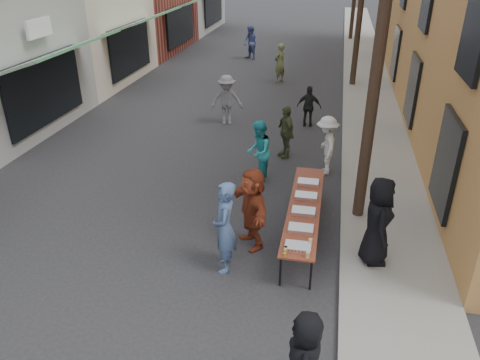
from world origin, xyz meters
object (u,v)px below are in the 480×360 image
at_px(server, 378,221).
at_px(catering_tray_sausage, 298,247).
at_px(serving_table, 304,208).
at_px(utility_pole_near, 383,25).
at_px(guest_front_c, 258,152).

bearing_deg(server, catering_tray_sausage, 113.59).
relative_size(catering_tray_sausage, server, 0.27).
xyz_separation_m(catering_tray_sausage, server, (1.49, 0.84, 0.25)).
bearing_deg(serving_table, catering_tray_sausage, -90.00).
relative_size(utility_pole_near, serving_table, 2.25).
height_order(utility_pole_near, guest_front_c, utility_pole_near).
bearing_deg(utility_pole_near, guest_front_c, 151.39).
bearing_deg(guest_front_c, catering_tray_sausage, 17.69).
bearing_deg(serving_table, guest_front_c, 120.15).
height_order(utility_pole_near, serving_table, utility_pole_near).
xyz_separation_m(guest_front_c, server, (2.95, -3.31, 0.16)).
distance_m(serving_table, server, 1.73).
height_order(catering_tray_sausage, guest_front_c, guest_front_c).
height_order(guest_front_c, server, server).
relative_size(serving_table, catering_tray_sausage, 8.00).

